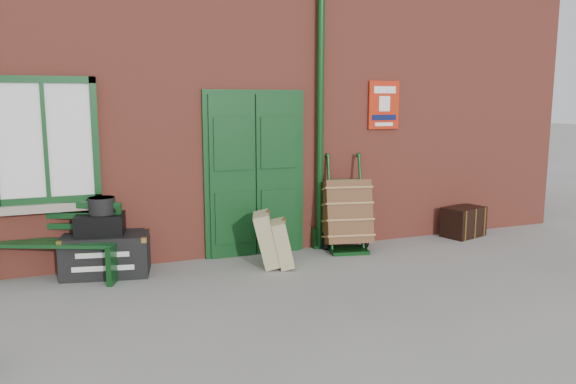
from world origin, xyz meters
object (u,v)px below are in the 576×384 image
dark_trunk (463,222)px  porter_trolley (346,214)px  bench (56,240)px  houdini_trunk (106,255)px

dark_trunk → porter_trolley: bearing=164.3°
bench → houdini_trunk: size_ratio=1.56×
houdini_trunk → porter_trolley: bearing=11.2°
porter_trolley → bench: bearing=-169.0°
bench → dark_trunk: (5.93, -0.07, -0.24)m
houdini_trunk → dark_trunk: bearing=11.8°
porter_trolley → dark_trunk: porter_trolley is taller
bench → porter_trolley: 3.83m
bench → porter_trolley: (3.83, -0.10, 0.05)m
dark_trunk → bench: bearing=162.8°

